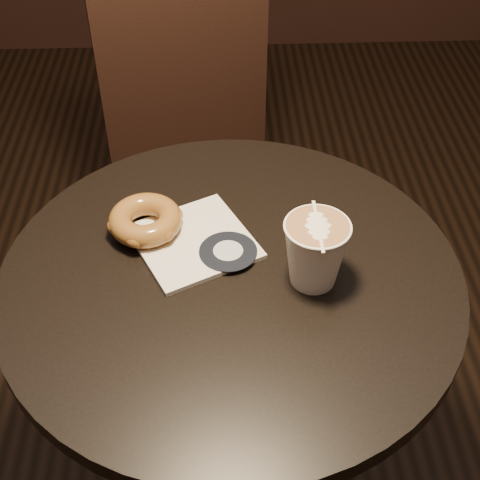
# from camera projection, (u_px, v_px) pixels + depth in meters

# --- Properties ---
(cafe_table) EXTENTS (0.70, 0.70, 0.75)m
(cafe_table) POSITION_uv_depth(u_px,v_px,m) (232.00, 353.00, 1.14)
(cafe_table) COLOR black
(cafe_table) RESTS_ON ground
(chair) EXTENTS (0.48, 0.48, 1.00)m
(chair) POSITION_uv_depth(u_px,v_px,m) (195.00, 142.00, 1.59)
(chair) COLOR black
(chair) RESTS_ON ground
(pastry_bag) EXTENTS (0.23, 0.23, 0.01)m
(pastry_bag) POSITION_uv_depth(u_px,v_px,m) (194.00, 242.00, 1.05)
(pastry_bag) COLOR silver
(pastry_bag) RESTS_ON cafe_table
(doughnut) EXTENTS (0.12, 0.12, 0.04)m
(doughnut) POSITION_uv_depth(u_px,v_px,m) (145.00, 220.00, 1.05)
(doughnut) COLOR brown
(doughnut) RESTS_ON pastry_bag
(latte_cup) EXTENTS (0.10, 0.10, 0.11)m
(latte_cup) POSITION_uv_depth(u_px,v_px,m) (315.00, 253.00, 0.96)
(latte_cup) COLOR white
(latte_cup) RESTS_ON cafe_table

